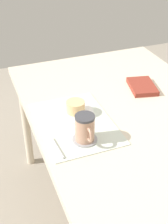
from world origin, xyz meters
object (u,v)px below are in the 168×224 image
(dining_table, at_px, (129,123))
(pastry_plate, at_px, (76,113))
(coffee_mug, at_px, (85,128))
(pastry, at_px, (76,107))
(small_book, at_px, (142,86))

(dining_table, bearing_deg, pastry_plate, -104.09)
(coffee_mug, bearing_deg, dining_table, 115.42)
(dining_table, distance_m, coffee_mug, 0.33)
(pastry_plate, height_order, pastry, pastry)
(pastry_plate, bearing_deg, pastry, 104.04)
(dining_table, bearing_deg, small_book, 136.65)
(dining_table, distance_m, pastry, 0.28)
(pastry_plate, xyz_separation_m, coffee_mug, (0.19, -0.03, 0.05))
(pastry, distance_m, small_book, 0.42)
(coffee_mug, bearing_deg, pastry, 171.62)
(pastry_plate, xyz_separation_m, small_book, (-0.10, 0.40, 0.00))
(dining_table, xyz_separation_m, pastry, (-0.06, -0.25, 0.11))
(pastry, bearing_deg, small_book, 104.59)
(coffee_mug, xyz_separation_m, small_book, (-0.30, 0.43, -0.05))
(dining_table, height_order, pastry_plate, pastry_plate)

